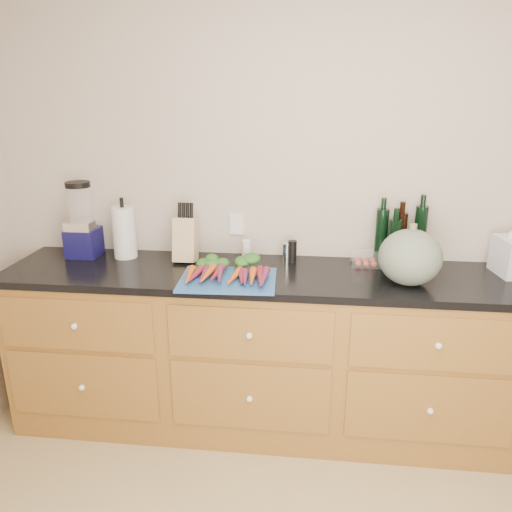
# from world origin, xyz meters

# --- Properties ---
(wall_back) EXTENTS (4.10, 0.05, 2.60)m
(wall_back) POSITION_xyz_m (0.00, 1.62, 1.30)
(wall_back) COLOR beige
(wall_back) RESTS_ON ground
(cabinets) EXTENTS (3.60, 0.64, 0.90)m
(cabinets) POSITION_xyz_m (0.00, 1.30, 0.45)
(cabinets) COLOR brown
(cabinets) RESTS_ON ground
(countertop) EXTENTS (3.64, 0.62, 0.04)m
(countertop) POSITION_xyz_m (0.00, 1.30, 0.92)
(countertop) COLOR black
(countertop) RESTS_ON cabinets
(cutting_board) EXTENTS (0.50, 0.39, 0.01)m
(cutting_board) POSITION_xyz_m (-0.58, 1.14, 0.95)
(cutting_board) COLOR #245397
(cutting_board) RESTS_ON countertop
(carrots) EXTENTS (0.43, 0.32, 0.06)m
(carrots) POSITION_xyz_m (-0.58, 1.18, 0.98)
(carrots) COLOR #CC5618
(carrots) RESTS_ON cutting_board
(squash) EXTENTS (0.31, 0.31, 0.28)m
(squash) POSITION_xyz_m (0.33, 1.21, 1.08)
(squash) COLOR #536252
(squash) RESTS_ON countertop
(blender_appliance) EXTENTS (0.17, 0.17, 0.44)m
(blender_appliance) POSITION_xyz_m (-1.48, 1.46, 1.13)
(blender_appliance) COLOR #100E42
(blender_appliance) RESTS_ON countertop
(paper_towel) EXTENTS (0.13, 0.13, 0.30)m
(paper_towel) POSITION_xyz_m (-1.24, 1.46, 1.09)
(paper_towel) COLOR silver
(paper_towel) RESTS_ON countertop
(knife_block) EXTENTS (0.12, 0.12, 0.25)m
(knife_block) POSITION_xyz_m (-0.87, 1.44, 1.06)
(knife_block) COLOR tan
(knife_block) RESTS_ON countertop
(grinder_salt) EXTENTS (0.05, 0.05, 0.12)m
(grinder_salt) POSITION_xyz_m (-0.53, 1.48, 1.00)
(grinder_salt) COLOR white
(grinder_salt) RESTS_ON countertop
(grinder_pepper) EXTENTS (0.05, 0.05, 0.12)m
(grinder_pepper) POSITION_xyz_m (-0.27, 1.48, 1.00)
(grinder_pepper) COLOR black
(grinder_pepper) RESTS_ON countertop
(canister_chrome) EXTENTS (0.05, 0.05, 0.11)m
(canister_chrome) POSITION_xyz_m (-0.30, 1.48, 0.99)
(canister_chrome) COLOR white
(canister_chrome) RESTS_ON countertop
(tomato_box) EXTENTS (0.16, 0.13, 0.07)m
(tomato_box) POSITION_xyz_m (0.14, 1.47, 0.98)
(tomato_box) COLOR white
(tomato_box) RESTS_ON countertop
(bottles) EXTENTS (0.27, 0.14, 0.33)m
(bottles) POSITION_xyz_m (0.32, 1.51, 1.09)
(bottles) COLOR black
(bottles) RESTS_ON countertop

